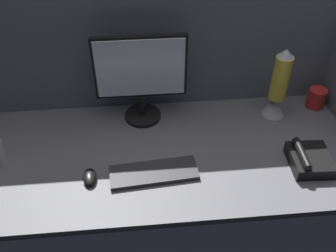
% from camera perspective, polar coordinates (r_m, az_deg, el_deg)
% --- Properties ---
extents(ground_plane, '(1.80, 0.80, 0.03)m').
position_cam_1_polar(ground_plane, '(1.73, 0.12, -3.86)').
color(ground_plane, '#515156').
extents(cubicle_wall_back, '(1.80, 0.05, 0.74)m').
position_cam_1_polar(cubicle_wall_back, '(1.81, -1.02, 13.41)').
color(cubicle_wall_back, '#565B66').
rests_on(cubicle_wall_back, ground_plane).
extents(monitor, '(0.43, 0.18, 0.44)m').
position_cam_1_polar(monitor, '(1.76, -4.15, 7.70)').
color(monitor, black).
rests_on(monitor, ground_plane).
extents(keyboard, '(0.38, 0.16, 0.02)m').
position_cam_1_polar(keyboard, '(1.60, -2.15, -7.06)').
color(keyboard, '#262628').
rests_on(keyboard, ground_plane).
extents(mouse, '(0.06, 0.10, 0.03)m').
position_cam_1_polar(mouse, '(1.61, -11.76, -7.54)').
color(mouse, black).
rests_on(mouse, ground_plane).
extents(mug_red_plastic, '(0.09, 0.09, 0.10)m').
position_cam_1_polar(mug_red_plastic, '(2.08, 21.49, 3.95)').
color(mug_red_plastic, red).
rests_on(mug_red_plastic, ground_plane).
extents(lava_lamp, '(0.11, 0.11, 0.37)m').
position_cam_1_polar(lava_lamp, '(1.90, 16.29, 5.43)').
color(lava_lamp, '#A5A5AD').
rests_on(lava_lamp, ground_plane).
extents(desk_phone, '(0.18, 0.20, 0.09)m').
position_cam_1_polar(desk_phone, '(1.74, 20.55, -4.75)').
color(desk_phone, black).
rests_on(desk_phone, ground_plane).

